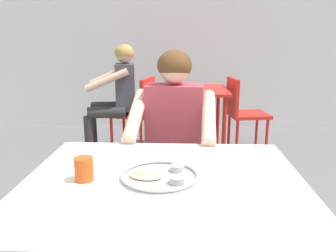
# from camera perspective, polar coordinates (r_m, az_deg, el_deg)

# --- Properties ---
(back_wall) EXTENTS (12.00, 0.12, 3.40)m
(back_wall) POSITION_cam_1_polar(r_m,az_deg,el_deg) (5.00, 2.85, 19.49)
(back_wall) COLOR white
(back_wall) RESTS_ON ground
(table_foreground) EXTENTS (1.08, 0.94, 0.74)m
(table_foreground) POSITION_cam_1_polar(r_m,az_deg,el_deg) (1.37, -0.67, -11.64)
(table_foreground) COLOR white
(table_foreground) RESTS_ON ground
(thali_tray) EXTENTS (0.31, 0.31, 0.03)m
(thali_tray) POSITION_cam_1_polar(r_m,az_deg,el_deg) (1.36, -1.32, -8.16)
(thali_tray) COLOR #B7BABF
(thali_tray) RESTS_ON table_foreground
(drinking_cup) EXTENTS (0.07, 0.07, 0.09)m
(drinking_cup) POSITION_cam_1_polar(r_m,az_deg,el_deg) (1.36, -13.72, -6.80)
(drinking_cup) COLOR #D84C19
(drinking_cup) RESTS_ON table_foreground
(chair_foreground) EXTENTS (0.45, 0.46, 0.87)m
(chair_foreground) POSITION_cam_1_polar(r_m,az_deg,el_deg) (2.32, 1.21, -4.93)
(chair_foreground) COLOR #3F3F44
(chair_foreground) RESTS_ON ground
(diner_foreground) EXTENTS (0.51, 0.57, 1.20)m
(diner_foreground) POSITION_cam_1_polar(r_m,az_deg,el_deg) (2.04, 0.83, -1.31)
(diner_foreground) COLOR black
(diner_foreground) RESTS_ON ground
(table_background_red) EXTENTS (0.82, 0.77, 0.72)m
(table_background_red) POSITION_cam_1_polar(r_m,az_deg,el_deg) (3.78, 3.56, 4.76)
(table_background_red) COLOR red
(table_background_red) RESTS_ON ground
(chair_red_left) EXTENTS (0.52, 0.51, 0.83)m
(chair_red_left) POSITION_cam_1_polar(r_m,az_deg,el_deg) (3.87, -4.97, 2.83)
(chair_red_left) COLOR red
(chair_red_left) RESTS_ON ground
(chair_red_right) EXTENTS (0.47, 0.45, 0.84)m
(chair_red_right) POSITION_cam_1_polar(r_m,az_deg,el_deg) (3.90, 12.09, 2.64)
(chair_red_right) COLOR red
(chair_red_right) RESTS_ON ground
(patron_background) EXTENTS (0.59, 0.54, 1.19)m
(patron_background) POSITION_cam_1_polar(r_m,az_deg,el_deg) (3.82, -8.43, 6.03)
(patron_background) COLOR #2E2E2E
(patron_background) RESTS_ON ground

